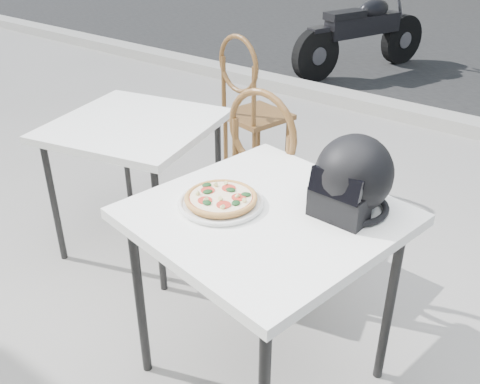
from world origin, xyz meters
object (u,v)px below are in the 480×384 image
Objects in this scene: plate at (221,203)px; cafe_chair_main at (273,177)px; cafe_table_main at (266,229)px; cafe_chair_side at (249,100)px; motorcycle at (362,35)px; cafe_table_side at (135,134)px; pizza at (221,198)px; helmet at (352,179)px.

cafe_chair_main reaches higher than plate.
cafe_table_main is 0.95× the size of cafe_chair_side.
cafe_table_main is at bearing -48.90° from motorcycle.
motorcycle is (-0.59, 4.02, -0.27)m from cafe_table_side.
cafe_table_main is 4.75m from motorcycle.
cafe_table_side is (-0.78, -0.19, 0.10)m from cafe_chair_main.
pizza is at bearing 112.45° from cafe_chair_main.
cafe_chair_main is at bearing 107.22° from pizza.
cafe_table_main is 0.92× the size of cafe_chair_main.
helmet is at bearing 151.40° from cafe_chair_main.
cafe_table_main is 0.53× the size of motorcycle.
cafe_chair_main is (-0.20, 0.65, -0.25)m from pizza.
motorcycle reaches higher than cafe_table_side.
helmet is at bearing -8.50° from cafe_table_side.
cafe_table_main is 1.21m from cafe_table_side.
cafe_table_main is 2.35× the size of plate.
pizza is at bearing -158.59° from cafe_table_main.
cafe_table_side is at bearing 104.46° from cafe_chair_side.
plate is at bearing -25.20° from cafe_table_side.
helmet is (0.39, 0.26, 0.12)m from plate.
pizza is (-0.00, 0.00, 0.02)m from plate.
plate is 0.48m from helmet.
cafe_chair_main is (-0.36, 0.59, -0.15)m from cafe_table_main.
cafe_table_side is at bearing -61.93° from motorcycle.
cafe_table_main is 0.19m from plate.
motorcycle reaches higher than plate.
cafe_table_side is (-0.98, 0.46, -0.13)m from plate.
plate reaches higher than cafe_table_side.
motorcycle reaches higher than pizza.
cafe_chair_side is at bearing 123.23° from plate.
plate is 0.02m from pizza.
pizza is at bearing -143.94° from helmet.
helmet is at bearing -45.36° from motorcycle.
pizza is 0.32× the size of cafe_chair_side.
helmet is 1.41m from cafe_table_side.
cafe_chair_side is (-0.80, 0.88, -0.02)m from cafe_chair_main.
plate is 0.39× the size of cafe_chair_main.
cafe_table_side is at bearing 19.23° from cafe_chair_main.
cafe_table_main is at bearing -137.34° from helmet.
cafe_chair_main is 1.19m from cafe_chair_side.
cafe_chair_side reaches higher than plate.
helmet reaches higher than plate.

